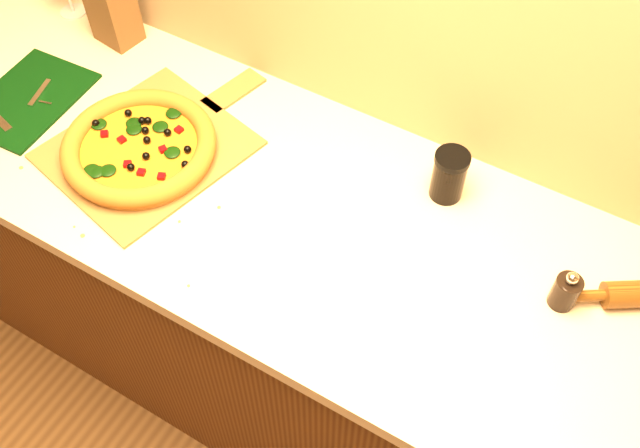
{
  "coord_description": "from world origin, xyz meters",
  "views": [
    {
      "loc": [
        0.4,
        0.64,
        2.11
      ],
      "look_at": [
        -0.03,
        1.38,
        0.96
      ],
      "focal_mm": 40.0,
      "sensor_mm": 36.0,
      "label": 1
    }
  ],
  "objects_px": {
    "pepper_grinder": "(566,291)",
    "dark_jar": "(449,175)",
    "pizza_peel": "(153,145)",
    "pizza": "(139,147)",
    "cutting_board": "(26,99)"
  },
  "relations": [
    {
      "from": "pizza_peel",
      "to": "pepper_grinder",
      "type": "xyz_separation_m",
      "value": [
        0.94,
        0.08,
        0.04
      ]
    },
    {
      "from": "pepper_grinder",
      "to": "dark_jar",
      "type": "relative_size",
      "value": 0.81
    },
    {
      "from": "cutting_board",
      "to": "pepper_grinder",
      "type": "height_order",
      "value": "pepper_grinder"
    },
    {
      "from": "pizza",
      "to": "cutting_board",
      "type": "height_order",
      "value": "pizza"
    },
    {
      "from": "pepper_grinder",
      "to": "cutting_board",
      "type": "bearing_deg",
      "value": -175.05
    },
    {
      "from": "pizza",
      "to": "pepper_grinder",
      "type": "distance_m",
      "value": 0.95
    },
    {
      "from": "pizza_peel",
      "to": "pizza",
      "type": "relative_size",
      "value": 1.7
    },
    {
      "from": "pepper_grinder",
      "to": "pizza_peel",
      "type": "bearing_deg",
      "value": -175.29
    },
    {
      "from": "pizza_peel",
      "to": "dark_jar",
      "type": "distance_m",
      "value": 0.67
    },
    {
      "from": "pizza_peel",
      "to": "dark_jar",
      "type": "bearing_deg",
      "value": 31.77
    },
    {
      "from": "pizza",
      "to": "dark_jar",
      "type": "bearing_deg",
      "value": 21.3
    },
    {
      "from": "cutting_board",
      "to": "pepper_grinder",
      "type": "xyz_separation_m",
      "value": [
        1.3,
        0.11,
        0.04
      ]
    },
    {
      "from": "cutting_board",
      "to": "dark_jar",
      "type": "bearing_deg",
      "value": 10.91
    },
    {
      "from": "pizza",
      "to": "pepper_grinder",
      "type": "xyz_separation_m",
      "value": [
        0.95,
        0.11,
        0.01
      ]
    },
    {
      "from": "cutting_board",
      "to": "pepper_grinder",
      "type": "distance_m",
      "value": 1.31
    }
  ]
}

